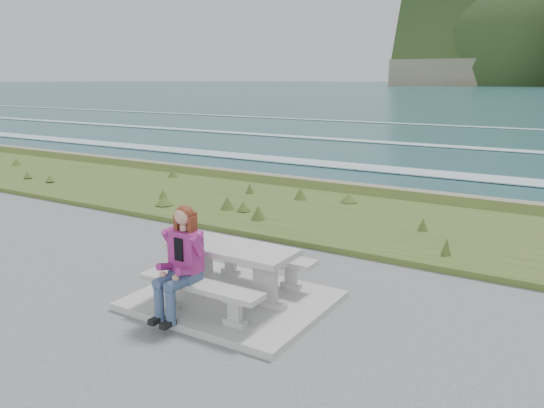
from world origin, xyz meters
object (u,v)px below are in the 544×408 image
(bench_landward, at_px, (200,290))
(picnic_table, at_px, (232,258))
(bench_seaward, at_px, (260,259))
(seated_woman, at_px, (178,277))

(bench_landward, bearing_deg, picnic_table, 90.00)
(picnic_table, xyz_separation_m, bench_landward, (0.00, -0.70, -0.23))
(picnic_table, height_order, bench_landward, picnic_table)
(bench_landward, xyz_separation_m, bench_seaward, (0.00, 1.40, 0.00))
(picnic_table, bearing_deg, bench_landward, -90.00)
(picnic_table, distance_m, seated_woman, 0.87)
(picnic_table, bearing_deg, bench_seaward, 90.00)
(picnic_table, xyz_separation_m, bench_seaward, (0.00, 0.70, -0.23))
(bench_landward, bearing_deg, seated_woman, -150.07)
(bench_landward, height_order, seated_woman, seated_woman)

